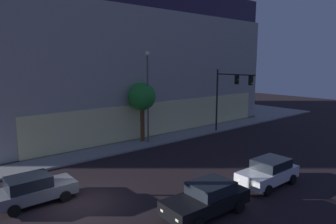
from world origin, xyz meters
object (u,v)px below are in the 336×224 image
sidewalk_tree (142,97)px  car_grey (33,189)px  modern_building (108,62)px  car_white (269,172)px  car_black (207,198)px  traffic_light_far_corner (230,89)px  street_lamp_sidewalk (148,86)px

sidewalk_tree → car_grey: size_ratio=1.34×
modern_building → car_white: 27.50m
car_black → car_white: size_ratio=1.09×
modern_building → car_grey: (-15.41, -19.73, -6.86)m
sidewalk_tree → car_white: (0.23, -13.27, -3.51)m
modern_building → traffic_light_far_corner: 17.42m
car_grey → modern_building: bearing=52.0°
car_grey → traffic_light_far_corner: bearing=9.1°
modern_building → car_grey: size_ratio=7.81×
traffic_light_far_corner → street_lamp_sidewalk: 8.96m
traffic_light_far_corner → street_lamp_sidewalk: street_lamp_sidewalk is taller
sidewalk_tree → car_white: bearing=-89.0°
car_black → traffic_light_far_corner: bearing=35.4°
modern_building → car_white: (-3.46, -26.41, -6.83)m
car_black → car_white: 5.61m
modern_building → car_white: modern_building is taller
modern_building → street_lamp_sidewalk: modern_building is taller
traffic_light_far_corner → sidewalk_tree: (-8.68, 3.31, -0.53)m
traffic_light_far_corner → sidewalk_tree: traffic_light_far_corner is taller
traffic_light_far_corner → car_white: traffic_light_far_corner is taller
car_white → traffic_light_far_corner: bearing=49.7°
modern_building → sidewalk_tree: bearing=-105.7°
car_black → car_grey: bearing=133.3°
traffic_light_far_corner → street_lamp_sidewalk: size_ratio=0.80×
sidewalk_tree → car_black: bearing=-112.0°
car_grey → car_black: bearing=-46.7°
traffic_light_far_corner → sidewalk_tree: 9.31m
sidewalk_tree → car_grey: (-11.72, -6.59, -3.54)m
sidewalk_tree → car_black: size_ratio=1.18×
modern_building → street_lamp_sidewalk: bearing=-104.5°
sidewalk_tree → traffic_light_far_corner: bearing=-20.9°
car_black → car_white: bearing=0.6°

